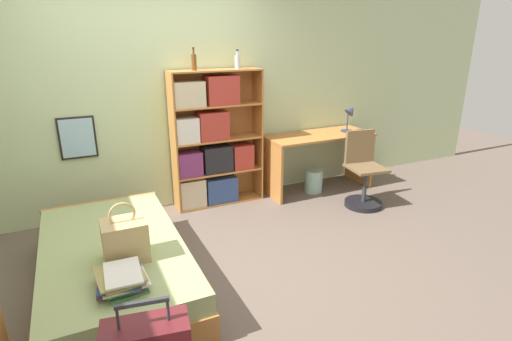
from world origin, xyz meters
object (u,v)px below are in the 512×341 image
(bed, at_px, (114,265))
(bottle_green, at_px, (194,62))
(desk, at_px, (318,150))
(bottle_brown, at_px, (237,61))
(desk_chair, at_px, (363,182))
(bookcase, at_px, (211,144))
(desk_lamp, at_px, (350,114))
(waste_bin, at_px, (313,181))
(handbag, at_px, (125,240))
(book_stack_on_bed, at_px, (121,279))

(bed, relative_size, bottle_green, 8.07)
(desk, bearing_deg, bed, -157.13)
(bottle_brown, height_order, desk_chair, bottle_brown)
(bookcase, distance_m, desk_lamp, 1.88)
(bottle_brown, distance_m, waste_bin, 1.82)
(desk_chair, bearing_deg, bookcase, 153.43)
(handbag, xyz_separation_m, bottle_brown, (1.54, 1.53, 1.12))
(bed, xyz_separation_m, handbag, (0.08, -0.29, 0.35))
(handbag, bearing_deg, bottle_brown, 44.93)
(bed, bearing_deg, desk, 22.87)
(bookcase, relative_size, bottle_green, 6.62)
(handbag, xyz_separation_m, bottle_green, (1.04, 1.55, 1.13))
(bookcase, distance_m, desk, 1.43)
(bottle_brown, bearing_deg, bookcase, 174.01)
(book_stack_on_bed, bearing_deg, desk_chair, 21.01)
(bed, height_order, handbag, handbag)
(desk_lamp, height_order, desk_chair, desk_lamp)
(bottle_brown, xyz_separation_m, waste_bin, (0.98, -0.16, -1.52))
(bottle_brown, bearing_deg, desk, -5.66)
(bookcase, relative_size, waste_bin, 5.38)
(bottle_green, bearing_deg, bed, -131.71)
(bottle_green, xyz_separation_m, waste_bin, (1.48, -0.18, -1.53))
(desk_chair, bearing_deg, book_stack_on_bed, -158.99)
(book_stack_on_bed, distance_m, waste_bin, 3.13)
(bed, relative_size, book_stack_on_bed, 5.10)
(bookcase, xyz_separation_m, bottle_brown, (0.34, -0.04, 0.92))
(bed, height_order, book_stack_on_bed, book_stack_on_bed)
(handbag, xyz_separation_m, waste_bin, (2.51, 1.37, -0.40))
(book_stack_on_bed, distance_m, bottle_brown, 2.76)
(handbag, relative_size, desk, 0.32)
(book_stack_on_bed, xyz_separation_m, bottle_brown, (1.62, 1.88, 1.21))
(book_stack_on_bed, bearing_deg, desk_lamp, 29.18)
(desk_chair, bearing_deg, desk_lamp, 68.89)
(bottle_green, xyz_separation_m, desk_lamp, (2.02, -0.14, -0.70))
(bookcase, bearing_deg, desk_lamp, -5.04)
(bed, height_order, desk, desk)
(bed, relative_size, waste_bin, 6.56)
(handbag, xyz_separation_m, bookcase, (1.20, 1.57, 0.20))
(book_stack_on_bed, bearing_deg, bottle_brown, 49.30)
(desk_chair, bearing_deg, desk, 106.95)
(handbag, distance_m, waste_bin, 2.89)
(handbag, height_order, book_stack_on_bed, handbag)
(handbag, relative_size, bottle_green, 1.87)
(bottle_brown, bearing_deg, bottle_green, 178.27)
(desk, bearing_deg, handbag, -151.31)
(desk, height_order, desk_chair, desk_chair)
(book_stack_on_bed, relative_size, bookcase, 0.24)
(bookcase, xyz_separation_m, desk_chair, (1.61, -0.81, -0.46))
(bed, xyz_separation_m, bottle_brown, (1.61, 1.24, 1.47))
(book_stack_on_bed, xyz_separation_m, desk_chair, (2.89, 1.11, -0.16))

